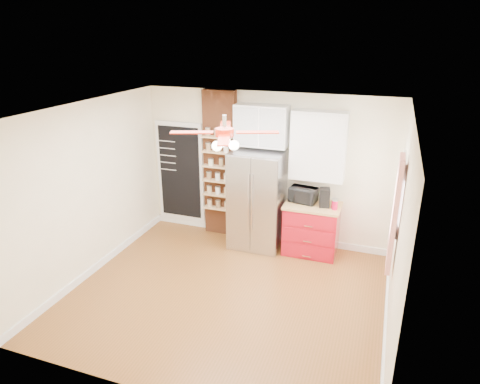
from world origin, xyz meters
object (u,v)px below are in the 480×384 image
(canister_left, at_px, (335,205))
(pantry_jar_oats, at_px, (211,162))
(toaster_oven, at_px, (303,195))
(coffee_maker, at_px, (325,198))
(fridge, at_px, (257,200))
(ceiling_fan, at_px, (225,133))
(red_cabinet, at_px, (311,229))

(canister_left, bearing_deg, pantry_jar_oats, 175.92)
(toaster_oven, xyz_separation_m, pantry_jar_oats, (-1.70, 0.00, 0.40))
(coffee_maker, xyz_separation_m, pantry_jar_oats, (-2.07, 0.08, 0.37))
(toaster_oven, distance_m, coffee_maker, 0.39)
(fridge, bearing_deg, ceiling_fan, -88.24)
(toaster_oven, relative_size, pantry_jar_oats, 3.94)
(fridge, xyz_separation_m, coffee_maker, (1.16, 0.04, 0.18))
(toaster_oven, relative_size, canister_left, 3.01)
(fridge, height_order, canister_left, fridge)
(red_cabinet, relative_size, ceiling_fan, 0.67)
(ceiling_fan, distance_m, canister_left, 2.51)
(ceiling_fan, bearing_deg, red_cabinet, 61.29)
(toaster_oven, bearing_deg, pantry_jar_oats, -171.23)
(red_cabinet, bearing_deg, coffee_maker, -1.70)
(ceiling_fan, relative_size, canister_left, 9.29)
(ceiling_fan, xyz_separation_m, toaster_oven, (0.73, 1.76, -1.40))
(toaster_oven, distance_m, canister_left, 0.58)
(pantry_jar_oats, bearing_deg, coffee_maker, -2.35)
(fridge, height_order, coffee_maker, fridge)
(red_cabinet, distance_m, pantry_jar_oats, 2.13)
(ceiling_fan, distance_m, pantry_jar_oats, 2.24)
(red_cabinet, distance_m, coffee_maker, 0.63)
(coffee_maker, distance_m, canister_left, 0.22)
(fridge, distance_m, red_cabinet, 1.06)
(coffee_maker, relative_size, canister_left, 2.07)
(red_cabinet, xyz_separation_m, ceiling_fan, (-0.92, -1.68, 1.97))
(fridge, bearing_deg, red_cabinet, 2.95)
(coffee_maker, relative_size, pantry_jar_oats, 2.70)
(coffee_maker, distance_m, pantry_jar_oats, 2.11)
(canister_left, bearing_deg, toaster_oven, 164.27)
(fridge, relative_size, canister_left, 11.61)
(pantry_jar_oats, bearing_deg, canister_left, -4.08)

